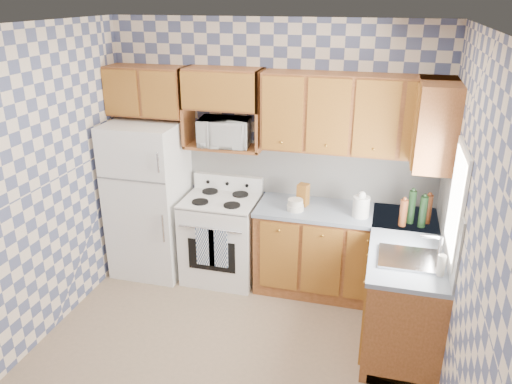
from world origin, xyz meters
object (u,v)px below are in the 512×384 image
Objects in this scene: refrigerator at (149,199)px; electric_kettle at (361,207)px; stove_body at (222,239)px; microwave at (224,132)px.

electric_kettle is at bearing -1.38° from refrigerator.
refrigerator is 0.89m from stove_body.
refrigerator is at bearing -174.10° from microwave.
microwave reaches higher than refrigerator.
refrigerator is at bearing -178.22° from stove_body.
stove_body is 1.55m from electric_kettle.
microwave reaches higher than electric_kettle.
refrigerator is 3.28× the size of microwave.
refrigerator is 1.87× the size of stove_body.
microwave is 2.56× the size of electric_kettle.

